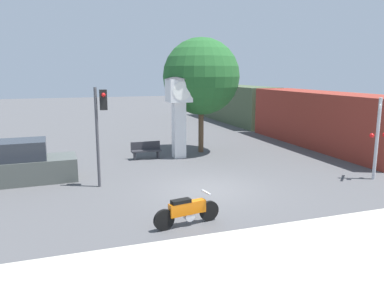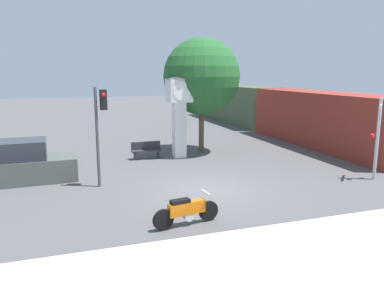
# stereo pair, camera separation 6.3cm
# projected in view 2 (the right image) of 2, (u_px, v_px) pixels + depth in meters

# --- Properties ---
(ground_plane) EXTENTS (120.00, 120.00, 0.00)m
(ground_plane) POSITION_uv_depth(u_px,v_px,m) (206.00, 189.00, 14.95)
(ground_plane) COLOR #4C4C4F
(sidewalk_strip) EXTENTS (36.00, 6.00, 0.10)m
(sidewalk_strip) POSITION_uv_depth(u_px,v_px,m) (320.00, 281.00, 8.27)
(sidewalk_strip) COLOR #BCB7A8
(sidewalk_strip) RESTS_ON ground_plane
(motorcycle) EXTENTS (2.18, 0.59, 0.97)m
(motorcycle) POSITION_uv_depth(u_px,v_px,m) (186.00, 211.00, 11.34)
(motorcycle) COLOR black
(motorcycle) RESTS_ON ground_plane
(clock_tower) EXTENTS (1.46, 1.46, 4.46)m
(clock_tower) POSITION_uv_depth(u_px,v_px,m) (179.00, 103.00, 20.07)
(clock_tower) COLOR white
(clock_tower) RESTS_ON ground_plane
(freight_train) EXTENTS (2.80, 25.88, 3.40)m
(freight_train) POSITION_uv_depth(u_px,v_px,m) (270.00, 110.00, 29.51)
(freight_train) COLOR maroon
(freight_train) RESTS_ON ground_plane
(traffic_light) EXTENTS (0.50, 0.35, 4.04)m
(traffic_light) POSITION_uv_depth(u_px,v_px,m) (100.00, 119.00, 14.86)
(traffic_light) COLOR #47474C
(traffic_light) RESTS_ON ground_plane
(railroad_crossing_signal) EXTENTS (0.90, 0.82, 3.56)m
(railroad_crossing_signal) POSITION_uv_depth(u_px,v_px,m) (378.00, 135.00, 16.00)
(railroad_crossing_signal) COLOR #B7B7BC
(railroad_crossing_signal) RESTS_ON ground_plane
(street_tree) EXTENTS (4.35, 4.35, 6.55)m
(street_tree) POSITION_uv_depth(u_px,v_px,m) (202.00, 77.00, 21.20)
(street_tree) COLOR brown
(street_tree) RESTS_ON ground_plane
(bench) EXTENTS (1.60, 0.44, 0.92)m
(bench) POSITION_uv_depth(u_px,v_px,m) (146.00, 150.00, 20.21)
(bench) COLOR #2D2D33
(bench) RESTS_ON ground_plane
(parked_car) EXTENTS (4.26, 1.94, 1.80)m
(parked_car) POSITION_uv_depth(u_px,v_px,m) (24.00, 164.00, 15.89)
(parked_car) COLOR #4C514C
(parked_car) RESTS_ON ground_plane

